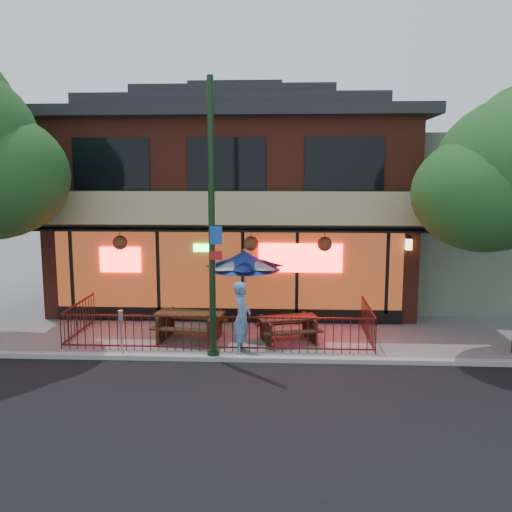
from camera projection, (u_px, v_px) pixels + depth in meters
The scene contains 12 objects.
ground at pixel (215, 354), 14.22m from camera, with size 80.00×80.00×0.00m, color gray.
asphalt_street at pixel (166, 481), 8.29m from camera, with size 80.00×11.00×0.00m, color black.
curb at pixel (213, 358), 13.71m from camera, with size 80.00×0.25×0.12m, color #999993.
restaurant_building at pixel (237, 189), 20.63m from camera, with size 12.96×9.49×8.05m.
neighbor_building at pixel (470, 218), 20.93m from camera, with size 6.00×7.00×6.00m, color slate.
patio_fence at pixel (217, 325), 14.62m from camera, with size 8.44×2.62×1.00m.
street_light at pixel (212, 237), 13.36m from camera, with size 0.43×0.32×7.00m.
picnic_table_left at pixel (190, 322), 15.34m from camera, with size 2.08×1.72×0.81m.
picnic_table_right at pixel (288, 325), 15.22m from camera, with size 1.95×1.68×0.71m.
patio_umbrella at pixel (244, 260), 16.25m from camera, with size 2.17×2.17×2.48m.
pedestrian at pixel (242, 318), 14.14m from camera, with size 0.70×0.46×1.92m, color #5C89B9.
parking_meter_near at pixel (121, 326), 13.82m from camera, with size 0.14×0.13×1.24m.
Camera 1 is at (1.76, -13.61, 4.64)m, focal length 38.00 mm.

